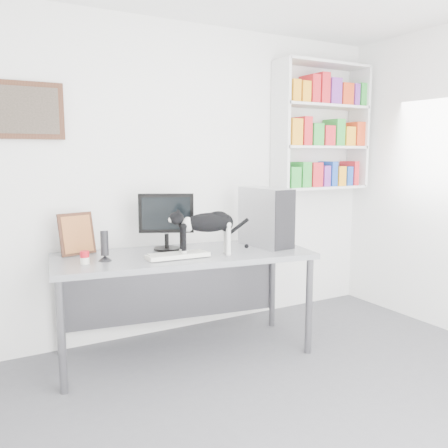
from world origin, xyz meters
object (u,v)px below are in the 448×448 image
(monitor, at_px, (166,221))
(soup_can, at_px, (85,258))
(bookshelf, at_px, (322,127))
(desk, at_px, (184,304))
(cat, at_px, (207,233))
(pc_tower, at_px, (266,217))
(leaning_print, at_px, (77,233))
(speaker, at_px, (105,245))
(keyboard, at_px, (177,255))

(monitor, height_order, soup_can, monitor)
(bookshelf, relative_size, desk, 0.63)
(bookshelf, xyz_separation_m, cat, (-1.57, -0.58, -0.86))
(pc_tower, relative_size, cat, 0.88)
(soup_can, bearing_deg, leaning_print, 86.11)
(pc_tower, distance_m, speaker, 1.34)
(monitor, height_order, speaker, monitor)
(monitor, relative_size, leaning_print, 1.39)
(speaker, distance_m, leaning_print, 0.34)
(bookshelf, height_order, pc_tower, bookshelf)
(keyboard, distance_m, speaker, 0.53)
(bookshelf, bearing_deg, leaning_print, -178.51)
(desk, xyz_separation_m, soup_can, (-0.75, 0.00, 0.46))
(speaker, distance_m, cat, 0.75)
(monitor, distance_m, cat, 0.40)
(bookshelf, bearing_deg, soup_can, -170.63)
(desk, relative_size, cat, 3.55)
(cat, bearing_deg, soup_can, -178.33)
(leaning_print, bearing_deg, desk, -37.37)
(desk, bearing_deg, speaker, -174.28)
(bookshelf, height_order, monitor, bookshelf)
(desk, bearing_deg, bookshelf, 22.34)
(leaning_print, bearing_deg, cat, -43.20)
(speaker, bearing_deg, leaning_print, 127.31)
(monitor, bearing_deg, desk, -44.25)
(desk, xyz_separation_m, keyboard, (-0.11, -0.13, 0.43))
(keyboard, bearing_deg, speaker, 165.69)
(monitor, distance_m, soup_can, 0.73)
(desk, bearing_deg, monitor, 118.70)
(pc_tower, distance_m, soup_can, 1.49)
(pc_tower, height_order, leaning_print, pc_tower)
(keyboard, xyz_separation_m, cat, (0.23, -0.04, 0.15))
(desk, xyz_separation_m, leaning_print, (-0.73, 0.35, 0.58))
(desk, height_order, speaker, speaker)
(pc_tower, relative_size, speaker, 2.13)
(bookshelf, height_order, speaker, bookshelf)
(leaning_print, height_order, cat, cat)
(speaker, bearing_deg, pc_tower, 11.47)
(desk, distance_m, cat, 0.62)
(desk, distance_m, monitor, 0.67)
(monitor, xyz_separation_m, soup_can, (-0.69, -0.18, -0.19))
(bookshelf, distance_m, monitor, 1.94)
(pc_tower, bearing_deg, cat, -174.14)
(desk, xyz_separation_m, cat, (0.12, -0.17, 0.58))
(soup_can, relative_size, cat, 0.17)
(monitor, relative_size, cat, 0.84)
(desk, relative_size, soup_can, 21.37)
(pc_tower, bearing_deg, keyboard, -179.76)
(cat, bearing_deg, monitor, 130.66)
(soup_can, xyz_separation_m, cat, (0.87, -0.17, 0.13))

